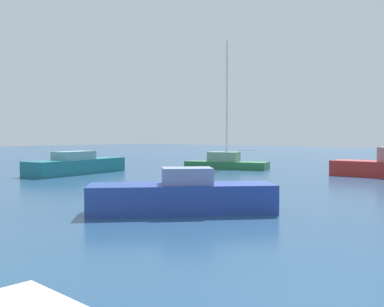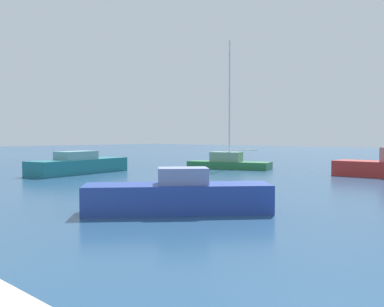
% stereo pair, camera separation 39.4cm
% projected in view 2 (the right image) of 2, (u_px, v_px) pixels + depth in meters
% --- Properties ---
extents(water, '(160.00, 160.00, 0.00)m').
position_uv_depth(water, '(51.00, 176.00, 27.78)').
color(water, navy).
rests_on(water, ground).
extents(sailboat_green_distant_east, '(4.01, 6.60, 9.78)m').
position_uv_depth(sailboat_green_distant_east, '(229.00, 162.00, 33.61)').
color(sailboat_green_distant_east, '#28703D').
rests_on(sailboat_green_distant_east, water).
extents(motorboat_teal_inner_mooring, '(7.70, 3.45, 1.50)m').
position_uv_depth(motorboat_teal_inner_mooring, '(79.00, 165.00, 29.28)').
color(motorboat_teal_inner_mooring, '#1E707A').
rests_on(motorboat_teal_inner_mooring, water).
extents(motorboat_blue_distant_north, '(5.66, 5.23, 1.48)m').
position_uv_depth(motorboat_blue_distant_north, '(178.00, 196.00, 14.41)').
color(motorboat_blue_distant_north, '#233D93').
rests_on(motorboat_blue_distant_north, water).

